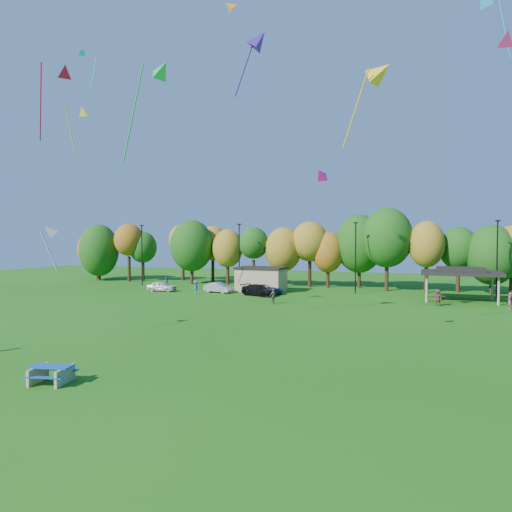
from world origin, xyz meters
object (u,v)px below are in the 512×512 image
at_px(car_a, 162,286).
at_px(car_d, 259,290).
at_px(picnic_table, 51,373).
at_px(car_c, 265,290).
at_px(car_b, 218,288).

relative_size(car_a, car_d, 0.82).
bearing_deg(picnic_table, car_d, 82.45).
xyz_separation_m(car_a, car_c, (14.03, 1.49, -0.04)).
xyz_separation_m(car_a, car_b, (7.71, 1.28, -0.00)).
height_order(car_c, car_d, car_d).
height_order(picnic_table, car_c, car_c).
bearing_deg(car_c, car_d, 149.54).
height_order(picnic_table, car_b, car_b).
distance_m(picnic_table, car_b, 37.66).
relative_size(car_c, car_d, 0.94).
height_order(car_a, car_d, car_d).
bearing_deg(picnic_table, car_a, 103.05).
height_order(car_a, car_b, car_a).
bearing_deg(car_b, car_a, 111.60).
xyz_separation_m(car_c, car_d, (-0.28, -1.47, 0.07)).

